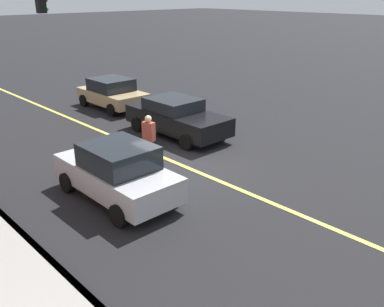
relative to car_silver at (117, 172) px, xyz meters
The scene contains 7 objects.
ground 3.08m from the car_silver, 80.13° to the right, with size 200.00×200.00×0.00m, color black.
curb_edge 3.02m from the car_silver, 79.95° to the left, with size 80.00×0.16×0.15m, color slate.
lane_stripe_center 3.08m from the car_silver, 80.13° to the right, with size 80.00×0.16×0.01m, color #D8CC4C.
car_silver is the anchor object (origin of this frame).
car_black 5.90m from the car_silver, 57.77° to the right, with size 4.63×2.04×1.50m.
car_tan 10.24m from the car_silver, 32.52° to the right, with size 3.88×2.06×1.48m.
pedestrian_with_backpack 2.68m from the car_silver, 57.57° to the right, with size 0.45×0.43×1.72m.
Camera 1 is at (-9.80, 8.82, 5.55)m, focal length 39.39 mm.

